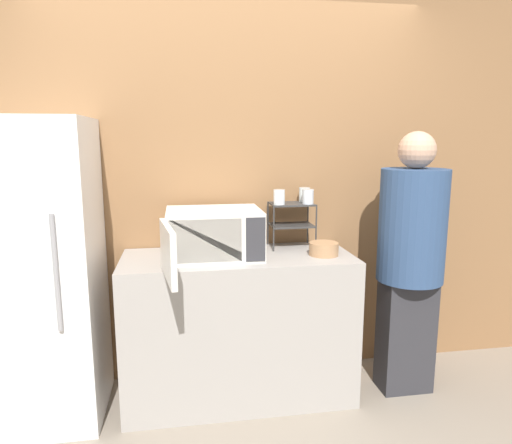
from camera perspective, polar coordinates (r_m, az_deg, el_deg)
ground_plane at (r=2.92m, az=-1.32°, el=-23.53°), size 12.00×12.00×0.00m
wall_back at (r=3.07m, az=-3.12°, el=4.22°), size 8.00×0.06×2.60m
counter at (r=2.96m, az=-2.20°, el=-12.90°), size 1.41×0.59×0.92m
microwave at (r=2.75m, az=-5.50°, el=-1.50°), size 0.59×0.87×0.29m
dish_rack at (r=3.00m, az=4.47°, el=0.81°), size 0.29×0.20×0.29m
glass_front_left at (r=2.91m, az=2.91°, el=3.13°), size 0.07×0.07×0.10m
glass_back_right at (r=3.05m, az=6.08°, el=3.42°), size 0.07×0.07×0.10m
glass_front_right at (r=2.95m, az=6.52°, el=3.18°), size 0.07×0.07×0.10m
bowl at (r=2.84m, az=8.46°, el=-3.36°), size 0.18×0.18×0.08m
person at (r=3.03m, az=18.76°, el=-3.61°), size 0.41×0.41×1.67m
refrigerator at (r=2.91m, az=-26.27°, el=-5.78°), size 0.73×0.65×1.74m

